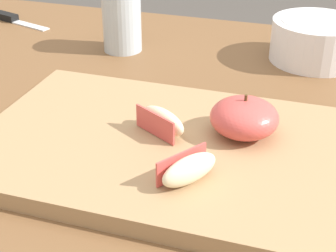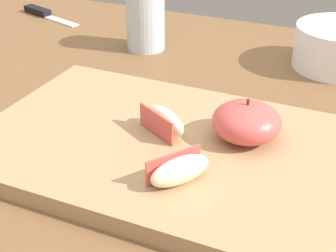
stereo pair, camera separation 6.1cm
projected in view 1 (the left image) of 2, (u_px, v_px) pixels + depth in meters
name	position (u px, v px, depth m)	size (l,w,h in m)	color
dining_table	(152.00, 176.00, 0.77)	(1.25, 0.88, 0.75)	brown
cutting_board	(168.00, 148.00, 0.62)	(0.46, 0.30, 0.02)	#A37F56
apple_half_skin_up	(244.00, 118.00, 0.62)	(0.08, 0.08, 0.05)	#D14C47
apple_wedge_back	(162.00, 121.00, 0.63)	(0.07, 0.06, 0.03)	beige
apple_wedge_right	(189.00, 169.00, 0.54)	(0.06, 0.07, 0.03)	beige
paring_knife	(8.00, 18.00, 1.08)	(0.16, 0.06, 0.01)	silver
ceramic_fruit_bowl	(316.00, 40.00, 0.87)	(0.15, 0.15, 0.07)	white
drinking_glass_water	(122.00, 21.00, 0.91)	(0.07, 0.07, 0.10)	silver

